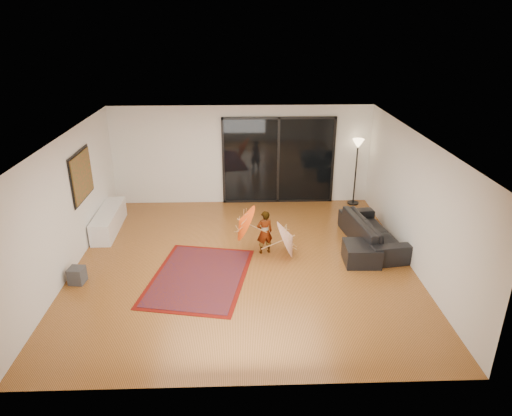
{
  "coord_description": "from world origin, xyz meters",
  "views": [
    {
      "loc": [
        -0.02,
        -8.47,
        4.8
      ],
      "look_at": [
        0.28,
        0.38,
        1.1
      ],
      "focal_mm": 32.0,
      "sensor_mm": 36.0,
      "label": 1
    }
  ],
  "objects_px": {
    "sofa": "(373,231)",
    "ottoman": "(362,253)",
    "child": "(265,232)",
    "media_console": "(109,220)"
  },
  "relations": [
    {
      "from": "sofa",
      "to": "child",
      "type": "xyz_separation_m",
      "value": [
        -2.48,
        -0.32,
        0.17
      ]
    },
    {
      "from": "sofa",
      "to": "child",
      "type": "bearing_deg",
      "value": 88.99
    },
    {
      "from": "media_console",
      "to": "sofa",
      "type": "height_order",
      "value": "sofa"
    },
    {
      "from": "sofa",
      "to": "ottoman",
      "type": "bearing_deg",
      "value": 143.14
    },
    {
      "from": "sofa",
      "to": "child",
      "type": "relative_size",
      "value": 2.22
    },
    {
      "from": "sofa",
      "to": "ottoman",
      "type": "relative_size",
      "value": 3.01
    },
    {
      "from": "sofa",
      "to": "media_console",
      "type": "bearing_deg",
      "value": 72.89
    },
    {
      "from": "media_console",
      "to": "child",
      "type": "height_order",
      "value": "child"
    },
    {
      "from": "media_console",
      "to": "child",
      "type": "bearing_deg",
      "value": -20.47
    },
    {
      "from": "ottoman",
      "to": "child",
      "type": "bearing_deg",
      "value": 165.84
    }
  ]
}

